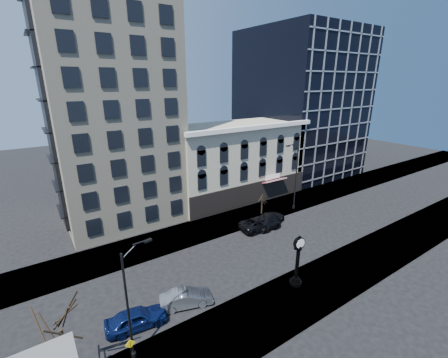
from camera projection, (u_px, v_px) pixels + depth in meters
ground at (229, 262)px, 32.45m from camera, size 160.00×160.00×0.00m
sidewalk_far at (194, 232)px, 38.75m from camera, size 160.00×6.00×0.12m
sidewalk_near at (281, 305)px, 26.12m from camera, size 160.00×6.00×0.12m
cream_tower at (106, 75)px, 38.06m from camera, size 15.90×15.40×42.50m
victorian_row at (234, 161)px, 49.44m from camera, size 22.60×11.19×12.50m
glass_office at (300, 104)px, 61.42m from camera, size 20.00×20.15×28.00m
street_clock at (297, 263)px, 28.01m from camera, size 1.18×1.18×5.22m
street_lamp_near at (133, 272)px, 19.49m from camera, size 2.28×0.69×8.89m
street_lamp_far at (293, 160)px, 42.91m from camera, size 2.65×0.60×10.26m
bare_tree_near at (57, 315)px, 16.76m from camera, size 4.72×4.72×8.10m
bare_tree_far at (262, 196)px, 43.10m from camera, size 2.09×2.09×3.59m
warning_sign at (131, 348)px, 20.16m from camera, size 0.70×0.05×2.15m
car_near_a at (136, 318)px, 23.67m from camera, size 5.00×2.48×1.64m
car_near_b at (186, 298)px, 25.95m from camera, size 4.81×2.86×1.50m
car_far_a at (260, 223)px, 39.37m from camera, size 6.04×3.22×1.62m
car_far_b at (269, 219)px, 40.41m from camera, size 6.37×4.23×1.71m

